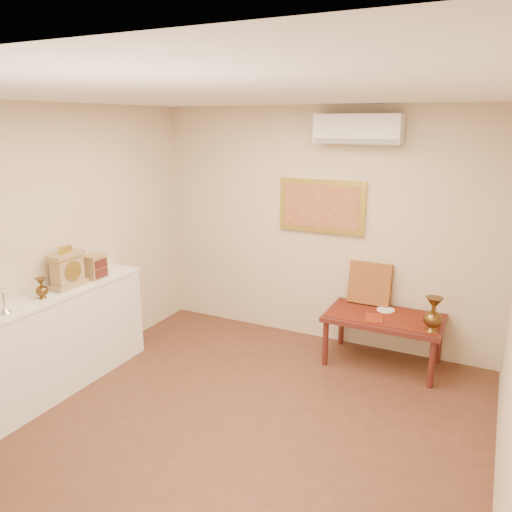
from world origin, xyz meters
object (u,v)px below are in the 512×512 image
Objects in this scene: brass_urn_tall at (434,311)px; low_table at (384,322)px; display_ledge at (60,341)px; mantel_clock at (67,270)px; wooden_chest at (95,266)px.

low_table is at bearing 158.25° from brass_urn_tall.
mantel_clock reaches higher than display_ledge.
display_ledge is at bearing -152.10° from brass_urn_tall.
low_table is (2.67, 1.88, -0.01)m from display_ledge.
brass_urn_tall is 3.60m from display_ledge.
low_table is (2.65, 1.36, -0.62)m from wooden_chest.
wooden_chest is 0.20× the size of low_table.
wooden_chest is at bearing 87.77° from display_ledge.
display_ledge is 8.28× the size of wooden_chest.
mantel_clock is at bearing -94.74° from wooden_chest.
mantel_clock is 0.34× the size of low_table.
wooden_chest is (0.03, 0.34, -0.05)m from mantel_clock.
display_ledge is 1.68× the size of low_table.
brass_urn_tall is 0.35× the size of low_table.
wooden_chest is at bearing 85.26° from mantel_clock.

